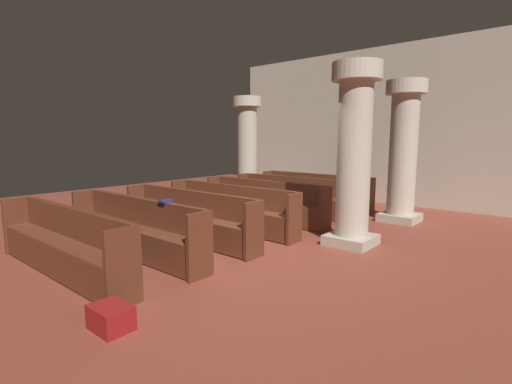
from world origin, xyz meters
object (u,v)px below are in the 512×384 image
object	(u,v)px
pew_row_3	(230,206)
pew_row_4	(188,215)
pew_row_5	(134,225)
hymn_book	(166,201)
kneeler_box_red	(111,317)
pillar_far_side	(247,146)
pew_row_0	(315,189)
pillar_aisle_side	(403,149)
pew_row_6	(62,239)
pew_row_1	(292,194)
pillar_aisle_rear	(354,153)
lectern	(352,188)
pew_row_2	(264,199)

from	to	relation	value
pew_row_3	pew_row_4	distance (m)	1.13
pew_row_5	hymn_book	size ratio (longest dim) A/B	16.11
kneeler_box_red	pillar_far_side	bearing A→B (deg)	121.78
pew_row_0	pew_row_5	bearing A→B (deg)	-90.00
pillar_aisle_side	hymn_book	xyz separation A→B (m)	(-1.83, -5.16, -0.71)
pew_row_5	pew_row_6	xyz separation A→B (m)	(0.00, -1.13, 0.00)
pew_row_1	pew_row_3	world-z (taller)	same
pew_row_0	pillar_aisle_rear	xyz separation A→B (m)	(2.44, -2.80, 1.16)
pillar_aisle_side	lectern	size ratio (longest dim) A/B	2.93
pillar_aisle_rear	pew_row_0	bearing A→B (deg)	131.17
hymn_book	lectern	bearing A→B (deg)	91.08
pew_row_0	pillar_far_side	size ratio (longest dim) A/B	1.04
pew_row_2	hymn_book	world-z (taller)	hymn_book
pew_row_2	pew_row_6	size ratio (longest dim) A/B	1.00
pew_row_0	pillar_aisle_side	size ratio (longest dim) A/B	1.04
pew_row_2	hymn_book	distance (m)	3.28
pew_row_1	pew_row_3	bearing A→B (deg)	-90.00
hymn_book	pew_row_2	bearing A→B (deg)	100.95
pew_row_3	pillar_far_side	size ratio (longest dim) A/B	1.04
pew_row_2	pew_row_4	bearing A→B (deg)	-90.00
pew_row_2	pew_row_3	distance (m)	1.13
pew_row_4	lectern	size ratio (longest dim) A/B	3.05
pew_row_6	kneeler_box_red	size ratio (longest dim) A/B	7.74
pillar_far_side	pew_row_1	bearing A→B (deg)	-22.99
pillar_far_side	lectern	world-z (taller)	pillar_far_side
pew_row_6	kneeler_box_red	world-z (taller)	pew_row_6
pillar_far_side	kneeler_box_red	bearing A→B (deg)	-58.22
pew_row_0	pillar_aisle_side	world-z (taller)	pillar_aisle_side
pillar_far_side	kneeler_box_red	xyz separation A→B (m)	(4.35, -7.03, -1.53)
pillar_aisle_side	pew_row_5	bearing A→B (deg)	-114.54
pew_row_3	lectern	xyz separation A→B (m)	(0.49, 4.67, -0.05)
pew_row_3	pew_row_4	world-z (taller)	same
pillar_aisle_side	kneeler_box_red	xyz separation A→B (m)	(-0.49, -6.85, -1.53)
pew_row_5	pillar_aisle_side	distance (m)	6.00
pew_row_1	pew_row_6	size ratio (longest dim) A/B	1.00
pew_row_3	pillar_aisle_rear	size ratio (longest dim) A/B	1.04
pew_row_2	pew_row_0	bearing A→B (deg)	90.00
hymn_book	pew_row_4	bearing A→B (deg)	123.38
lectern	pew_row_2	bearing A→B (deg)	-97.90
pillar_aisle_rear	pew_row_2	bearing A→B (deg)	167.51
pew_row_3	pew_row_5	xyz separation A→B (m)	(0.00, -2.25, 0.00)
pew_row_1	pillar_far_side	distance (m)	2.85
pew_row_6	lectern	distance (m)	8.06
pew_row_2	pew_row_3	bearing A→B (deg)	-90.00
pew_row_6	pillar_far_side	xyz separation A→B (m)	(-2.39, 6.65, 1.16)
pew_row_1	pillar_aisle_rear	world-z (taller)	pillar_aisle_rear
hymn_book	pillar_far_side	bearing A→B (deg)	119.45
pew_row_4	hymn_book	size ratio (longest dim) A/B	16.11
lectern	pillar_far_side	bearing A→B (deg)	-154.17
pew_row_4	pew_row_5	size ratio (longest dim) A/B	1.00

